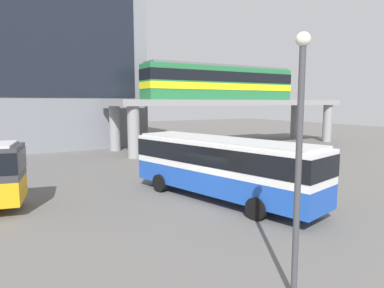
{
  "coord_description": "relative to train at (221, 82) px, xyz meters",
  "views": [
    {
      "loc": [
        -9.48,
        -13.87,
        5.08
      ],
      "look_at": [
        2.28,
        6.48,
        2.2
      ],
      "focal_mm": 32.21,
      "sensor_mm": 36.0,
      "label": 1
    }
  ],
  "objects": [
    {
      "name": "ground_plane",
      "position": [
        -12.99,
        -8.39,
        -7.27
      ],
      "size": [
        120.0,
        120.0,
        0.0
      ],
      "primitive_type": "plane",
      "color": "#605E5B"
    },
    {
      "name": "elevated_platform",
      "position": [
        1.55,
        0.0,
        -2.68
      ],
      "size": [
        28.56,
        7.15,
        5.3
      ],
      "color": "gray",
      "rests_on": "ground_plane"
    },
    {
      "name": "train",
      "position": [
        0.0,
        0.0,
        0.0
      ],
      "size": [
        18.54,
        2.96,
        3.84
      ],
      "color": "#26723F",
      "rests_on": "elevated_platform"
    },
    {
      "name": "bus_main",
      "position": [
        -12.42,
        -17.9,
        -5.28
      ],
      "size": [
        5.16,
        11.33,
        3.22
      ],
      "color": "#1E4CB2",
      "rests_on": "ground_plane"
    },
    {
      "name": "bicycle_silver",
      "position": [
        -7.57,
        -5.96,
        -6.91
      ],
      "size": [
        1.75,
        0.48,
        1.04
      ],
      "color": "black",
      "rests_on": "ground_plane"
    },
    {
      "name": "bicycle_orange",
      "position": [
        2.65,
        -7.34,
        -6.91
      ],
      "size": [
        1.79,
        0.23,
        1.04
      ],
      "color": "black",
      "rests_on": "ground_plane"
    },
    {
      "name": "bicycle_blue",
      "position": [
        -5.26,
        -5.51,
        -6.91
      ],
      "size": [
        1.71,
        0.64,
        1.04
      ],
      "color": "black",
      "rests_on": "ground_plane"
    },
    {
      "name": "bicycle_red",
      "position": [
        3.14,
        -5.75,
        -6.91
      ],
      "size": [
        1.71,
        0.63,
        1.04
      ],
      "color": "black",
      "rests_on": "ground_plane"
    },
    {
      "name": "bicycle_brown",
      "position": [
        -0.56,
        -5.58,
        -6.91
      ],
      "size": [
        1.77,
        0.36,
        1.04
      ],
      "color": "black",
      "rests_on": "ground_plane"
    },
    {
      "name": "bicycle_black",
      "position": [
        -5.12,
        -7.19,
        -6.91
      ],
      "size": [
        1.79,
        0.14,
        1.04
      ],
      "color": "black",
      "rests_on": "ground_plane"
    },
    {
      "name": "pedestrian_near_building",
      "position": [
        -4.23,
        -13.83,
        -6.42
      ],
      "size": [
        0.46,
        0.37,
        1.79
      ],
      "color": "#724C8C",
      "rests_on": "ground_plane"
    },
    {
      "name": "lamp_post",
      "position": [
        -15.97,
        -26.3,
        -3.32
      ],
      "size": [
        0.36,
        0.36,
        6.74
      ],
      "color": "#3F3F44",
      "rests_on": "ground_plane"
    }
  ]
}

